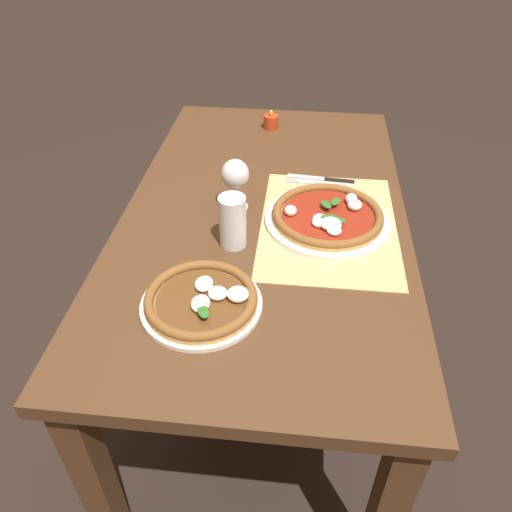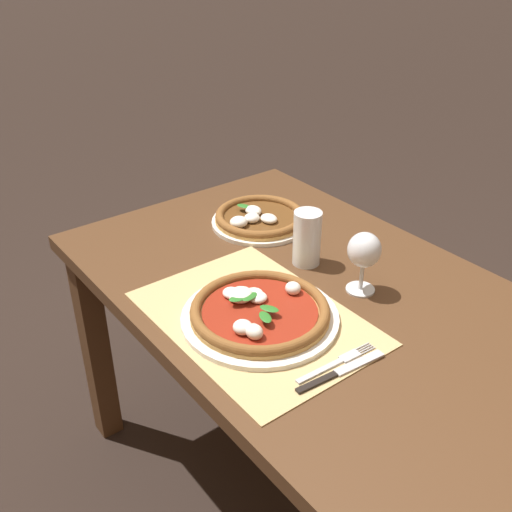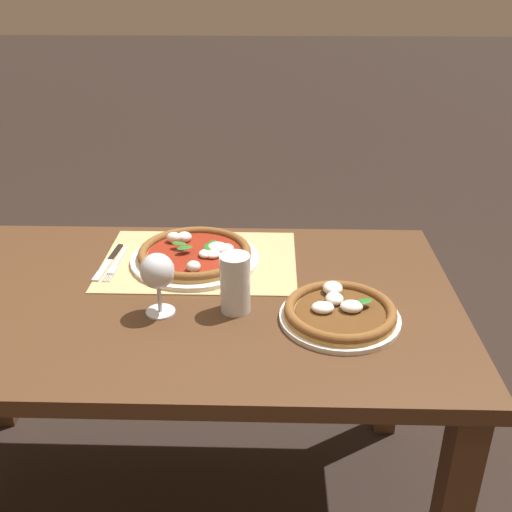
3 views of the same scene
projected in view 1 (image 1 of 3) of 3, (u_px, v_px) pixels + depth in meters
ground_plane at (263, 367)px, 1.94m from camera, size 24.00×24.00×0.00m
dining_table at (265, 236)px, 1.54m from camera, size 1.47×0.82×0.74m
paper_placemat at (328, 225)px, 1.41m from camera, size 0.53×0.38×0.00m
pizza_near at (328, 216)px, 1.40m from camera, size 0.35×0.35×0.05m
pizza_far at (202, 300)px, 1.14m from camera, size 0.28×0.28×0.05m
wine_glass at (235, 176)px, 1.41m from camera, size 0.08×0.08×0.16m
pint_glass at (233, 222)px, 1.30m from camera, size 0.07×0.07×0.15m
fork at (317, 182)px, 1.58m from camera, size 0.03×0.20×0.00m
knife at (320, 179)px, 1.60m from camera, size 0.03×0.22×0.01m
votive_candle at (271, 122)px, 1.90m from camera, size 0.06×0.06×0.07m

